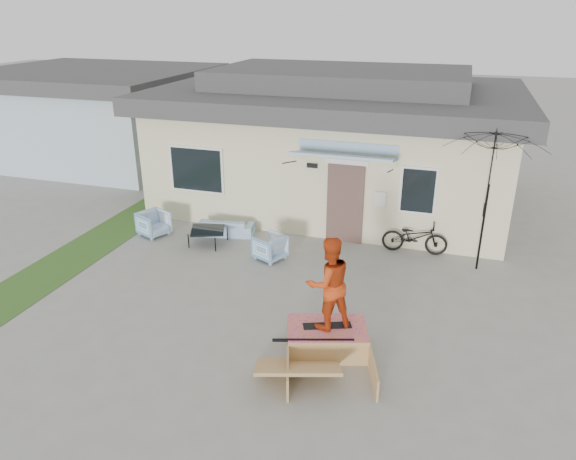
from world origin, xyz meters
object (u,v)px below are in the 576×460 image
(loveseat, at_px, (226,224))
(armchair_right, at_px, (270,246))
(patio_umbrella, at_px, (487,199))
(coffee_table, at_px, (208,236))
(bicycle, at_px, (415,234))
(skate_ramp, at_px, (327,339))
(skater, at_px, (329,281))
(skateboard, at_px, (327,325))
(armchair_left, at_px, (154,222))

(loveseat, bearing_deg, armchair_right, 136.55)
(patio_umbrella, bearing_deg, coffee_table, -174.69)
(armchair_right, xyz_separation_m, patio_umbrella, (4.87, 0.97, 1.41))
(loveseat, relative_size, bicycle, 0.94)
(patio_umbrella, bearing_deg, skate_ramp, -121.59)
(armchair_right, distance_m, patio_umbrella, 5.16)
(patio_umbrella, bearing_deg, skater, -121.99)
(coffee_table, distance_m, skateboard, 5.44)
(loveseat, bearing_deg, skater, 121.69)
(bicycle, bearing_deg, armchair_right, 110.36)
(skateboard, bearing_deg, patio_umbrella, 36.30)
(armchair_left, bearing_deg, coffee_table, -69.87)
(patio_umbrella, bearing_deg, loveseat, 179.07)
(patio_umbrella, bearing_deg, bicycle, 162.80)
(coffee_table, bearing_deg, armchair_right, -10.77)
(bicycle, height_order, skateboard, bicycle)
(coffee_table, bearing_deg, skater, -41.32)
(patio_umbrella, bearing_deg, armchair_left, -176.40)
(loveseat, bearing_deg, armchair_left, 8.52)
(coffee_table, xyz_separation_m, bicycle, (5.18, 1.10, 0.31))
(armchair_right, xyz_separation_m, coffee_table, (-1.84, 0.35, -0.14))
(coffee_table, height_order, skateboard, skateboard)
(skater, bearing_deg, patio_umbrella, -160.37)
(armchair_right, relative_size, coffee_table, 0.81)
(patio_umbrella, distance_m, skate_ramp, 5.22)
(patio_umbrella, relative_size, skateboard, 2.78)
(armchair_right, bearing_deg, skateboard, 59.43)
(armchair_right, distance_m, skateboard, 3.94)
(armchair_left, xyz_separation_m, skate_ramp, (5.75, -3.73, -0.13))
(skate_ramp, bearing_deg, loveseat, 114.51)
(skate_ramp, bearing_deg, bicycle, 59.55)
(armchair_left, height_order, armchair_right, armchair_left)
(patio_umbrella, xyz_separation_m, skate_ramp, (-2.61, -4.25, -1.51))
(armchair_right, relative_size, skater, 0.40)
(patio_umbrella, relative_size, skate_ramp, 1.28)
(armchair_right, xyz_separation_m, skateboard, (2.24, -3.23, 0.15))
(coffee_table, relative_size, skate_ramp, 0.45)
(coffee_table, distance_m, patio_umbrella, 6.91)
(skate_ramp, bearing_deg, armchair_left, 129.64)
(armchair_left, bearing_deg, armchair_right, -73.79)
(armchair_right, bearing_deg, loveseat, -98.30)
(skateboard, bearing_deg, loveseat, 110.42)
(bicycle, bearing_deg, skater, 163.71)
(coffee_table, bearing_deg, skate_ramp, -41.57)
(armchair_left, relative_size, skateboard, 0.84)
(armchair_right, height_order, skate_ramp, armchair_right)
(armchair_left, xyz_separation_m, coffee_table, (1.66, -0.10, -0.16))
(armchair_left, distance_m, skateboard, 6.82)
(patio_umbrella, distance_m, skateboard, 5.12)
(bicycle, xyz_separation_m, skater, (-1.11, -4.68, 0.86))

